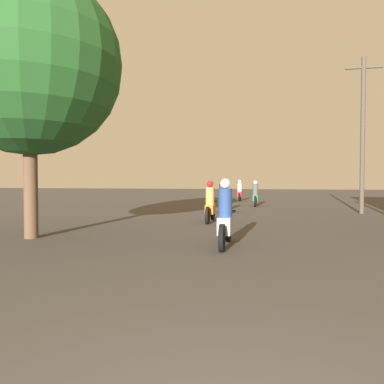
{
  "coord_description": "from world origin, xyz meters",
  "views": [
    {
      "loc": [
        0.15,
        -1.83,
        1.57
      ],
      "look_at": [
        -3.33,
        15.83,
        0.97
      ],
      "focal_mm": 35.0,
      "sensor_mm": 36.0,
      "label": 1
    }
  ],
  "objects_px": {
    "motorcycle_orange": "(210,205)",
    "utility_pole_far": "(363,132)",
    "motorcycle_red": "(240,192)",
    "motorcycle_yellow": "(222,198)",
    "motorcycle_silver": "(225,219)",
    "motorcycle_green": "(255,196)",
    "street_tree": "(29,63)"
  },
  "relations": [
    {
      "from": "motorcycle_green",
      "to": "street_tree",
      "type": "height_order",
      "value": "street_tree"
    },
    {
      "from": "motorcycle_silver",
      "to": "motorcycle_green",
      "type": "height_order",
      "value": "motorcycle_silver"
    },
    {
      "from": "motorcycle_yellow",
      "to": "street_tree",
      "type": "bearing_deg",
      "value": -115.51
    },
    {
      "from": "motorcycle_yellow",
      "to": "motorcycle_red",
      "type": "xyz_separation_m",
      "value": [
        0.2,
        9.5,
        -0.03
      ]
    },
    {
      "from": "motorcycle_orange",
      "to": "utility_pole_far",
      "type": "xyz_separation_m",
      "value": [
        6.34,
        4.64,
        3.11
      ]
    },
    {
      "from": "motorcycle_red",
      "to": "motorcycle_orange",
      "type": "bearing_deg",
      "value": -99.97
    },
    {
      "from": "motorcycle_orange",
      "to": "motorcycle_green",
      "type": "bearing_deg",
      "value": 80.37
    },
    {
      "from": "motorcycle_silver",
      "to": "motorcycle_orange",
      "type": "relative_size",
      "value": 1.06
    },
    {
      "from": "street_tree",
      "to": "motorcycle_orange",
      "type": "bearing_deg",
      "value": 48.46
    },
    {
      "from": "motorcycle_red",
      "to": "motorcycle_green",
      "type": "bearing_deg",
      "value": -85.67
    },
    {
      "from": "motorcycle_silver",
      "to": "motorcycle_red",
      "type": "bearing_deg",
      "value": 88.38
    },
    {
      "from": "motorcycle_silver",
      "to": "street_tree",
      "type": "height_order",
      "value": "street_tree"
    },
    {
      "from": "motorcycle_orange",
      "to": "motorcycle_yellow",
      "type": "bearing_deg",
      "value": 90.36
    },
    {
      "from": "motorcycle_yellow",
      "to": "utility_pole_far",
      "type": "relative_size",
      "value": 0.27
    },
    {
      "from": "motorcycle_yellow",
      "to": "motorcycle_green",
      "type": "height_order",
      "value": "motorcycle_yellow"
    },
    {
      "from": "motorcycle_green",
      "to": "street_tree",
      "type": "relative_size",
      "value": 0.27
    },
    {
      "from": "motorcycle_orange",
      "to": "utility_pole_far",
      "type": "height_order",
      "value": "utility_pole_far"
    },
    {
      "from": "utility_pole_far",
      "to": "motorcycle_orange",
      "type": "bearing_deg",
      "value": -143.76
    },
    {
      "from": "motorcycle_green",
      "to": "motorcycle_yellow",
      "type": "bearing_deg",
      "value": -106.71
    },
    {
      "from": "motorcycle_red",
      "to": "motorcycle_yellow",
      "type": "bearing_deg",
      "value": -100.66
    },
    {
      "from": "motorcycle_red",
      "to": "motorcycle_silver",
      "type": "bearing_deg",
      "value": -96.57
    },
    {
      "from": "motorcycle_orange",
      "to": "motorcycle_red",
      "type": "bearing_deg",
      "value": 88.93
    },
    {
      "from": "motorcycle_silver",
      "to": "motorcycle_red",
      "type": "xyz_separation_m",
      "value": [
        -0.95,
        18.97,
        -0.01
      ]
    },
    {
      "from": "motorcycle_silver",
      "to": "motorcycle_yellow",
      "type": "relative_size",
      "value": 1.08
    },
    {
      "from": "motorcycle_yellow",
      "to": "motorcycle_green",
      "type": "bearing_deg",
      "value": 69.09
    },
    {
      "from": "street_tree",
      "to": "utility_pole_far",
      "type": "bearing_deg",
      "value": 41.66
    },
    {
      "from": "motorcycle_orange",
      "to": "street_tree",
      "type": "relative_size",
      "value": 0.27
    },
    {
      "from": "motorcycle_orange",
      "to": "utility_pole_far",
      "type": "distance_m",
      "value": 8.45
    },
    {
      "from": "motorcycle_yellow",
      "to": "street_tree",
      "type": "height_order",
      "value": "street_tree"
    },
    {
      "from": "motorcycle_yellow",
      "to": "utility_pole_far",
      "type": "distance_m",
      "value": 7.11
    },
    {
      "from": "motorcycle_orange",
      "to": "motorcycle_yellow",
      "type": "distance_m",
      "value": 4.57
    },
    {
      "from": "motorcycle_silver",
      "to": "motorcycle_green",
      "type": "relative_size",
      "value": 1.07
    }
  ]
}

